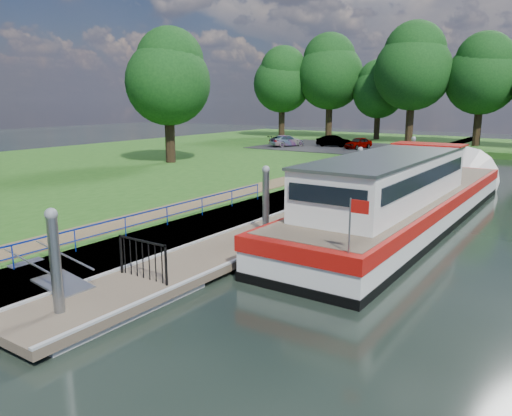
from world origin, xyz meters
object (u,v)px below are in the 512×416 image
Objects in this scene: pontoon at (319,215)px; barge at (411,198)px; car_b at (334,141)px; car_a at (358,143)px; car_c at (287,141)px.

barge is (3.60, 1.80, 0.90)m from pontoon.
barge is 6.41× the size of car_b.
car_c reaches higher than car_a.
pontoon is 7.96× the size of car_c.
car_b reaches higher than car_a.
car_a is 0.94× the size of car_b.
pontoon is 27.18m from car_c.
car_c is (-18.81, 20.69, 0.29)m from barge.
pontoon is at bearing -57.88° from car_a.
car_a reaches higher than pontoon.
car_c is (-6.79, -1.73, 0.02)m from car_a.
car_c is (-4.04, -2.20, 0.00)m from car_b.
barge is 27.24m from car_b.
barge reaches higher than car_c.
barge reaches higher than car_a.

